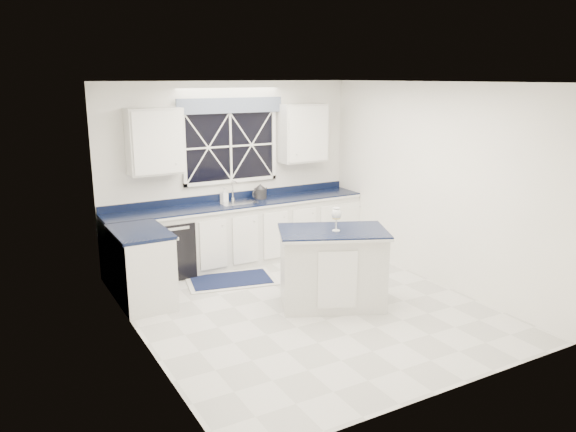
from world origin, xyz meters
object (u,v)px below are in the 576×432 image
faucet (233,190)px  island (332,267)px  wine_glass (336,215)px  dishwasher (169,247)px  soap_bottle (224,195)px  kettle (260,192)px

faucet → island: (0.32, -2.22, -0.61)m
island → wine_glass: size_ratio=5.25×
island → wine_glass: bearing=-58.5°
dishwasher → wine_glass: wine_glass is taller
dishwasher → soap_bottle: size_ratio=4.05×
dishwasher → kettle: 1.63m
kettle → soap_bottle: size_ratio=1.53×
dishwasher → kettle: kettle is taller
dishwasher → kettle: size_ratio=2.64×
island → soap_bottle: 2.34m
dishwasher → faucet: bearing=10.0°
island → kettle: kettle is taller
dishwasher → island: bearing=-55.0°
dishwasher → faucet: 1.31m
kettle → soap_bottle: kettle is taller
faucet → kettle: (0.40, -0.10, -0.05)m
faucet → soap_bottle: 0.16m
dishwasher → soap_bottle: 1.16m
faucet → island: size_ratio=0.20×
kettle → wine_glass: bearing=-110.6°
island → kettle: bearing=112.2°
soap_bottle → faucet: bearing=-1.0°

